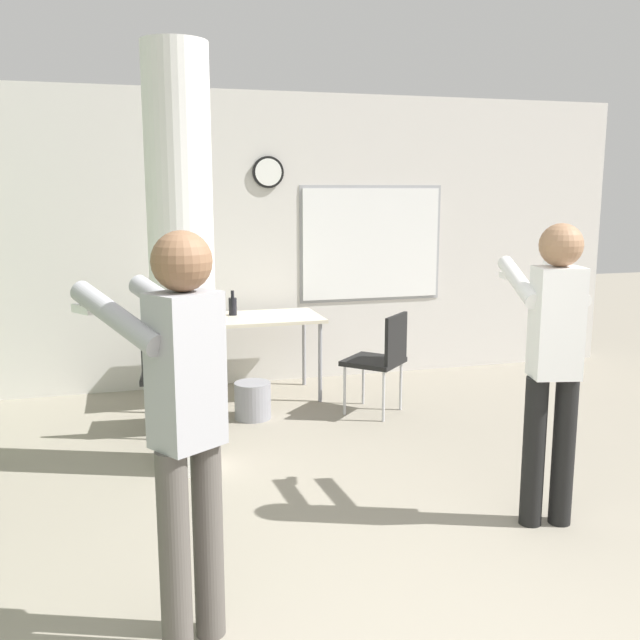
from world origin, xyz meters
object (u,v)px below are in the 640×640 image
object	(u,v)px
chair_table_left	(169,370)
person_playing_front	(183,409)
folding_table	(242,323)
bottle_on_table	(233,306)
chair_table_right	(381,355)
person_playing_side	(553,351)

from	to	relation	value
chair_table_left	person_playing_front	bearing A→B (deg)	-92.38
folding_table	bottle_on_table	size ratio (longest dim) A/B	6.25
person_playing_front	chair_table_right	bearing A→B (deg)	55.39
folding_table	person_playing_side	world-z (taller)	person_playing_side
chair_table_left	folding_table	bearing A→B (deg)	48.69
folding_table	bottle_on_table	distance (m)	0.20
chair_table_right	chair_table_left	world-z (taller)	same
folding_table	chair_table_right	world-z (taller)	chair_table_right
person_playing_front	person_playing_side	distance (m)	2.15
person_playing_front	person_playing_side	world-z (taller)	person_playing_front
chair_table_right	person_playing_side	world-z (taller)	person_playing_side
folding_table	person_playing_side	distance (m)	3.19
folding_table	chair_table_left	xyz separation A→B (m)	(-0.70, -0.80, -0.19)
person_playing_front	person_playing_side	bearing A→B (deg)	15.33
folding_table	person_playing_side	xyz separation A→B (m)	(1.25, -2.91, 0.31)
person_playing_front	bottle_on_table	bearing A→B (deg)	78.17
person_playing_front	person_playing_side	size ratio (longest dim) A/B	1.01
bottle_on_table	folding_table	bearing A→B (deg)	-64.82
chair_table_right	chair_table_left	size ratio (longest dim) A/B	1.00
chair_table_right	person_playing_side	xyz separation A→B (m)	(0.20, -2.14, 0.50)
person_playing_side	chair_table_right	bearing A→B (deg)	95.40
folding_table	person_playing_side	bearing A→B (deg)	-66.69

